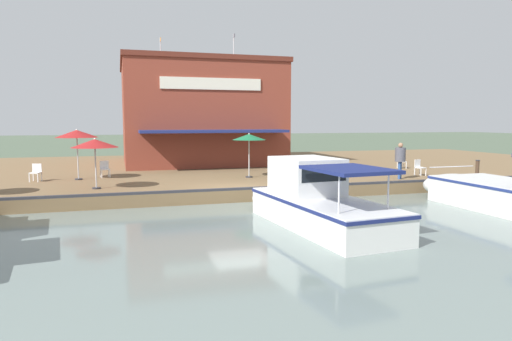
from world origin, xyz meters
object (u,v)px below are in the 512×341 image
at_px(mooring_post, 477,169).
at_px(tree_upstream_bank, 231,98).
at_px(patio_umbrella_near_quay_edge, 95,143).
at_px(cafe_chair_beside_entrance, 401,161).
at_px(patio_umbrella_mid_patio_left, 77,134).
at_px(patio_umbrella_back_row, 249,137).
at_px(motorboat_far_downstream, 311,201).
at_px(waterfront_restaurant, 199,113).
at_px(person_near_entrance, 400,156).
at_px(cafe_chair_back_row_seat, 36,172).
at_px(cafe_chair_mid_patio, 419,167).
at_px(cafe_chair_facing_river, 105,168).
at_px(tree_downstream_bank, 188,92).

relative_size(mooring_post, tree_upstream_bank, 0.14).
relative_size(patio_umbrella_near_quay_edge, cafe_chair_beside_entrance, 2.55).
relative_size(patio_umbrella_mid_patio_left, patio_umbrella_back_row, 1.10).
distance_m(cafe_chair_beside_entrance, motorboat_far_downstream, 14.69).
bearing_deg(waterfront_restaurant, person_near_entrance, 32.87).
bearing_deg(cafe_chair_back_row_seat, patio_umbrella_back_row, 82.10).
bearing_deg(patio_umbrella_back_row, cafe_chair_mid_patio, 78.59).
relative_size(patio_umbrella_mid_patio_left, cafe_chair_beside_entrance, 2.94).
relative_size(waterfront_restaurant, patio_umbrella_back_row, 4.99).
relative_size(patio_umbrella_near_quay_edge, patio_umbrella_mid_patio_left, 0.87).
bearing_deg(motorboat_far_downstream, cafe_chair_mid_patio, 126.24).
bearing_deg(cafe_chair_facing_river, cafe_chair_back_row_seat, -76.21).
xyz_separation_m(patio_umbrella_mid_patio_left, patio_umbrella_back_row, (1.55, 8.34, -0.20)).
bearing_deg(cafe_chair_back_row_seat, motorboat_far_downstream, 44.98).
bearing_deg(patio_umbrella_back_row, motorboat_far_downstream, -1.84).
relative_size(patio_umbrella_back_row, person_near_entrance, 1.26).
relative_size(waterfront_restaurant, person_near_entrance, 6.26).
height_order(motorboat_far_downstream, tree_downstream_bank, tree_downstream_bank).
bearing_deg(patio_umbrella_mid_patio_left, patio_umbrella_back_row, 79.46).
height_order(patio_umbrella_near_quay_edge, motorboat_far_downstream, patio_umbrella_near_quay_edge).
xyz_separation_m(waterfront_restaurant, cafe_chair_back_row_seat, (8.17, -9.29, -2.98)).
bearing_deg(patio_umbrella_back_row, cafe_chair_back_row_seat, -97.90).
xyz_separation_m(cafe_chair_facing_river, motorboat_far_downstream, (10.72, 6.84, -0.24)).
relative_size(patio_umbrella_near_quay_edge, tree_upstream_bank, 0.32).
distance_m(waterfront_restaurant, cafe_chair_facing_river, 10.09).
distance_m(patio_umbrella_mid_patio_left, cafe_chair_beside_entrance, 18.65).
relative_size(cafe_chair_facing_river, tree_downstream_bank, 0.11).
relative_size(cafe_chair_mid_patio, tree_upstream_bank, 0.12).
relative_size(cafe_chair_beside_entrance, tree_upstream_bank, 0.12).
bearing_deg(motorboat_far_downstream, patio_umbrella_mid_patio_left, -141.37).
distance_m(cafe_chair_beside_entrance, mooring_post, 5.56).
relative_size(mooring_post, tree_downstream_bank, 0.12).
relative_size(person_near_entrance, mooring_post, 1.91).
height_order(mooring_post, tree_downstream_bank, tree_downstream_bank).
bearing_deg(tree_downstream_bank, person_near_entrance, 24.04).
bearing_deg(cafe_chair_mid_patio, patio_umbrella_near_quay_edge, -89.37).
bearing_deg(mooring_post, cafe_chair_facing_river, -108.40).
height_order(patio_umbrella_near_quay_edge, patio_umbrella_mid_patio_left, patio_umbrella_mid_patio_left).
bearing_deg(tree_downstream_bank, tree_upstream_bank, 99.45).
height_order(person_near_entrance, tree_downstream_bank, tree_downstream_bank).
xyz_separation_m(cafe_chair_beside_entrance, motorboat_far_downstream, (10.27, -10.50, -0.24)).
bearing_deg(cafe_chair_back_row_seat, tree_downstream_bank, 145.27).
bearing_deg(patio_umbrella_back_row, cafe_chair_facing_river, -107.06).
bearing_deg(person_near_entrance, tree_downstream_bank, -155.96).
height_order(cafe_chair_back_row_seat, cafe_chair_facing_river, same).
height_order(waterfront_restaurant, cafe_chair_facing_river, waterfront_restaurant).
bearing_deg(waterfront_restaurant, cafe_chair_beside_entrance, 54.86).
xyz_separation_m(waterfront_restaurant, patio_umbrella_mid_patio_left, (8.04, -7.40, -1.19)).
distance_m(waterfront_restaurant, cafe_chair_beside_entrance, 13.98).
bearing_deg(motorboat_far_downstream, patio_umbrella_near_quay_edge, -132.85).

